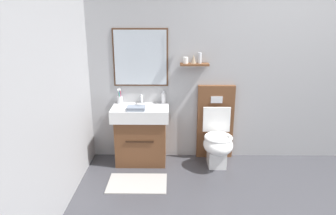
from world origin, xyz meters
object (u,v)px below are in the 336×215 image
at_px(vanity_sink_left, 141,133).
at_px(folded_hand_towel, 136,108).
at_px(toothbrush_cup, 120,99).
at_px(toilet, 216,135).
at_px(soap_dispenser, 164,98).

height_order(vanity_sink_left, folded_hand_towel, folded_hand_towel).
height_order(vanity_sink_left, toothbrush_cup, toothbrush_cup).
relative_size(toilet, toothbrush_cup, 4.89).
relative_size(toilet, soap_dispenser, 5.81).
distance_m(toothbrush_cup, soap_dispenser, 0.57).
bearing_deg(vanity_sink_left, soap_dispenser, 28.84).
bearing_deg(soap_dispenser, toilet, -13.94).
bearing_deg(soap_dispenser, vanity_sink_left, -151.16).
bearing_deg(folded_hand_towel, toilet, 6.55).
bearing_deg(toothbrush_cup, folded_hand_towel, -49.16).
bearing_deg(toothbrush_cup, toilet, -7.29).
bearing_deg(toilet, soap_dispenser, 166.06).
distance_m(toilet, soap_dispenser, 0.84).
relative_size(toothbrush_cup, folded_hand_towel, 0.93).
distance_m(toilet, folded_hand_towel, 1.10).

